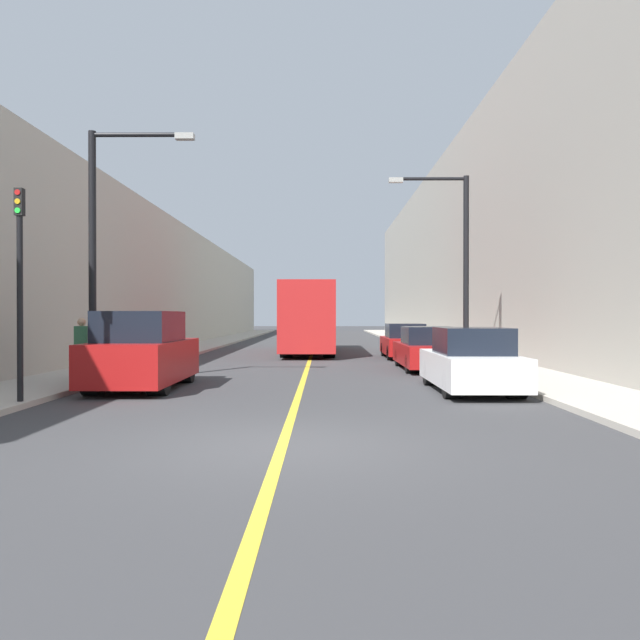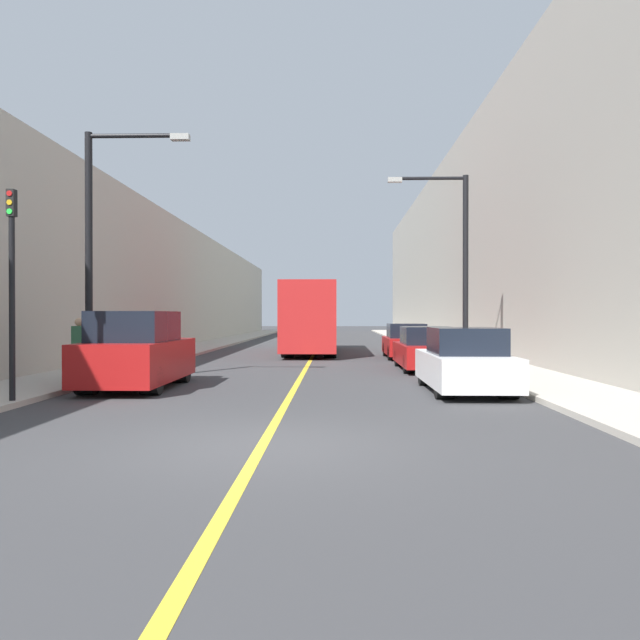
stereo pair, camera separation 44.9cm
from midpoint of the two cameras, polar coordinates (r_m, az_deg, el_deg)
The scene contains 15 objects.
ground_plane at distance 9.02m, azimuth -4.95°, elevation -11.45°, with size 200.00×200.00×0.00m, color #38383A.
sidewalk_left at distance 39.54m, azimuth -10.44°, elevation -2.19°, with size 2.54×72.00×0.12m, color #B2AA9E.
sidewalk_right at distance 39.26m, azimuth 8.85°, elevation -2.21°, with size 2.54×72.00×0.12m, color #B2AA9E.
building_row_left at distance 40.28m, azimuth -15.02°, elevation 3.01°, with size 4.00×72.00×7.37m, color #B7B2A3.
building_row_right at distance 40.03m, azimuth 13.52°, elevation 6.18°, with size 4.00×72.00×11.77m, color gray.
road_center_line at distance 38.84m, azimuth -0.83°, elevation -2.32°, with size 0.16×72.00×0.01m, color gold.
bus at distance 30.56m, azimuth -1.40°, elevation 0.27°, with size 2.42×10.20×3.34m.
parked_suv_left at distance 16.44m, azimuth -16.69°, elevation -2.93°, with size 1.95×4.44×1.96m.
car_right_near at distance 15.56m, azimuth 12.82°, elevation -3.85°, with size 1.81×4.35×1.56m.
car_right_mid at distance 21.59m, azimuth 9.24°, elevation -2.74°, with size 1.86×4.66×1.48m.
car_right_far at distance 27.27m, azimuth 7.27°, elevation -2.06°, with size 1.75×4.21×1.51m.
street_lamp_left at distance 17.92m, azimuth -19.91°, elevation 7.31°, with size 2.84×0.24×6.68m.
street_lamp_right at distance 22.68m, azimuth 11.95°, elevation 5.87°, with size 2.84×0.24×6.68m.
traffic_light at distance 14.03m, azimuth -26.58°, elevation 2.83°, with size 0.16×0.18×4.29m.
pedestrian at distance 18.80m, azimuth -21.60°, elevation -2.26°, with size 0.37×0.23×1.67m.
Camera 1 is at (0.60, -8.80, 1.85)m, focal length 35.00 mm.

